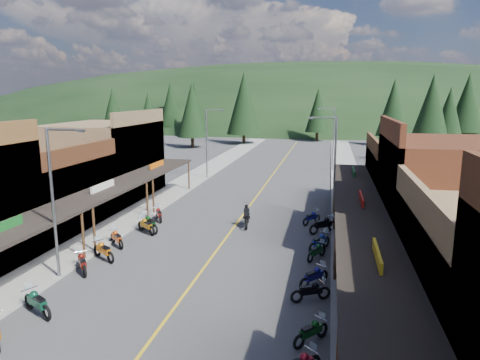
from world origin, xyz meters
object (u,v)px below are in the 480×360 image
Objects in this scene: streetlight_2 at (333,163)px; pedestrian_east_a at (369,306)px; pine_11 at (431,113)px; bike_west_4 at (37,302)px; pine_1 at (194,105)px; bike_west_6 at (103,250)px; shop_east_2 at (451,200)px; pedestrian_east_b at (339,192)px; bike_east_5 at (311,290)px; bike_east_8 at (320,241)px; pine_9 at (449,116)px; bike_west_7 at (117,237)px; pine_10 at (192,110)px; bike_east_6 at (314,276)px; pine_8 at (149,118)px; bike_east_4 at (311,331)px; streetlight_1 at (208,140)px; pine_5 at (467,103)px; streetlight_0 at (55,197)px; shop_east_3 at (417,183)px; shop_west_3 at (106,161)px; shop_west_2 at (40,194)px; bike_west_5 at (82,262)px; rider_on_bike at (247,217)px; streetlight_3 at (332,136)px; pine_3 at (318,110)px; bike_west_10 at (159,213)px; bike_west_9 at (150,223)px; bike_east_9 at (323,224)px; bike_east_10 at (312,217)px; pine_4 at (393,107)px; pine_2 at (244,103)px; pine_7 at (171,104)px; pine_0 at (113,109)px.

pedestrian_east_a is at bearing -84.39° from streetlight_2.
bike_west_4 is (-25.69, -47.60, -6.55)m from pine_11.
pine_1 is 75.57m from bike_west_6.
shop_east_2 is 13.38m from pedestrian_east_b.
bike_east_8 is (0.22, 6.88, 0.07)m from bike_east_5.
bike_west_7 is (-30.49, -45.81, -5.79)m from pine_9.
pine_10 is 5.64× the size of bike_east_6.
pine_8 reaches higher than bike_east_4.
pine_5 reaches higher than streetlight_1.
streetlight_0 is 28.00m from streetlight_1.
shop_east_2 is 9.65m from shop_east_3.
pedestrian_east_b is at bearing -117.34° from pine_9.
shop_west_3 is 21.64m from pedestrian_east_b.
shop_west_2 reaches higher than bike_west_5.
shop_west_3 reaches higher than rider_on_bike.
bike_west_5 reaches higher than bike_east_4.
bike_west_7 is at bearing -149.12° from shop_east_3.
pine_3 is (-2.95, 36.00, 2.02)m from streetlight_3.
pine_3 reaches higher than bike_east_5.
rider_on_bike is at bearing -67.19° from pine_10.
rider_on_bike reaches higher than bike_west_4.
bike_west_10 is at bearing -167.36° from bike_east_8.
bike_east_4 is at bearing -23.78° from bike_east_5.
bike_west_9 is (12.35, -47.57, -6.13)m from pine_10.
bike_west_4 is at bearing -118.54° from pine_9.
bike_east_8 is at bearing -91.32° from streetlight_3.
bike_west_7 is 19.98m from pedestrian_east_b.
bike_east_9 reaches higher than bike_west_7.
shop_west_3 is at bearing -176.32° from bike_east_8.
bike_west_7 is at bearing -149.75° from rider_on_bike.
bike_east_10 is at bearing 45.22° from streetlight_0.
pine_1 is 5.58× the size of bike_west_4.
shop_east_2 is at bearing -56.65° from pine_10.
bike_east_5 is at bearing -93.68° from streetlight_2.
pine_4 is (14.00, -6.00, 0.75)m from pine_3.
shop_west_2 is 1.36× the size of streetlight_1.
bike_west_9 reaches higher than bike_west_7.
shop_west_2 reaches higher than bike_east_10.
bike_west_5 is at bearing -121.25° from pine_9.
pine_2 is 1.00× the size of pine_5.
bike_east_10 is (11.60, 1.52, -0.02)m from bike_west_10.
streetlight_0 is at bearing -73.01° from pine_7.
pine_0 is (-46.95, 32.00, 2.02)m from streetlight_3.
pedestrian_east_b is at bearing 42.92° from rider_on_bike.
pine_9 is at bearing -110.32° from pine_5.
bike_west_10 is at bearing -137.26° from bike_east_10.
rider_on_bike is (7.25, 10.04, 0.10)m from bike_west_5.
bike_east_9 is (-11.54, -55.38, -6.57)m from pine_4.
bike_west_6 is (3.88, -61.12, -7.36)m from pine_2.
pine_2 reaches higher than bike_west_9.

